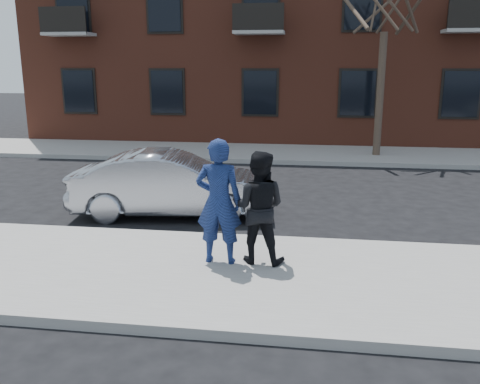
# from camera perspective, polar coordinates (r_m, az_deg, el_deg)

# --- Properties ---
(ground) EXTENTS (100.00, 100.00, 0.00)m
(ground) POSITION_cam_1_polar(r_m,az_deg,el_deg) (8.42, -7.91, -8.87)
(ground) COLOR black
(ground) RESTS_ON ground
(near_sidewalk) EXTENTS (50.00, 3.50, 0.15)m
(near_sidewalk) POSITION_cam_1_polar(r_m,az_deg,el_deg) (8.17, -8.41, -9.05)
(near_sidewalk) COLOR gray
(near_sidewalk) RESTS_ON ground
(near_curb) EXTENTS (50.00, 0.10, 0.15)m
(near_curb) POSITION_cam_1_polar(r_m,az_deg,el_deg) (9.79, -5.44, -5.00)
(near_curb) COLOR #999691
(near_curb) RESTS_ON ground
(far_sidewalk) EXTENTS (50.00, 3.50, 0.15)m
(far_sidewalk) POSITION_cam_1_polar(r_m,az_deg,el_deg) (19.09, 1.36, 4.45)
(far_sidewalk) COLOR gray
(far_sidewalk) RESTS_ON ground
(far_curb) EXTENTS (50.00, 0.10, 0.15)m
(far_curb) POSITION_cam_1_polar(r_m,az_deg,el_deg) (17.33, 0.65, 3.47)
(far_curb) COLOR #999691
(far_curb) RESTS_ON ground
(apartment_building) EXTENTS (24.30, 10.30, 12.30)m
(apartment_building) POSITION_cam_1_polar(r_m,az_deg,el_deg) (25.60, 8.12, 20.42)
(apartment_building) COLOR brown
(apartment_building) RESTS_ON ground
(silver_sedan) EXTENTS (4.48, 2.04, 1.42)m
(silver_sedan) POSITION_cam_1_polar(r_m,az_deg,el_deg) (11.28, -7.70, 0.87)
(silver_sedan) COLOR #999BA3
(silver_sedan) RESTS_ON ground
(man_hoodie) EXTENTS (0.74, 0.53, 2.02)m
(man_hoodie) POSITION_cam_1_polar(r_m,az_deg,el_deg) (8.05, -2.40, -1.08)
(man_hoodie) COLOR navy
(man_hoodie) RESTS_ON near_sidewalk
(man_peacoat) EXTENTS (0.95, 0.78, 1.82)m
(man_peacoat) POSITION_cam_1_polar(r_m,az_deg,el_deg) (8.09, 2.09, -1.74)
(man_peacoat) COLOR black
(man_peacoat) RESTS_ON near_sidewalk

